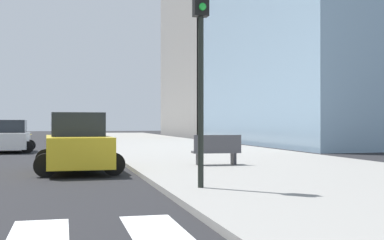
{
  "coord_description": "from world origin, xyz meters",
  "views": [
    {
      "loc": [
        4.88,
        -3.51,
        1.72
      ],
      "look_at": [
        14.13,
        34.16,
        1.93
      ],
      "focal_mm": 48.72,
      "sensor_mm": 36.0,
      "label": 1
    }
  ],
  "objects_px": {
    "car_yellow_nearest": "(77,144)",
    "park_bench": "(217,150)",
    "car_white_second": "(11,137)",
    "traffic_light_near_corner": "(201,39)"
  },
  "relations": [
    {
      "from": "car_yellow_nearest",
      "to": "traffic_light_near_corner",
      "type": "height_order",
      "value": "traffic_light_near_corner"
    },
    {
      "from": "car_white_second",
      "to": "traffic_light_near_corner",
      "type": "xyz_separation_m",
      "value": [
        6.23,
        -19.84,
        2.87
      ]
    },
    {
      "from": "traffic_light_near_corner",
      "to": "park_bench",
      "type": "height_order",
      "value": "traffic_light_near_corner"
    },
    {
      "from": "car_yellow_nearest",
      "to": "park_bench",
      "type": "height_order",
      "value": "car_yellow_nearest"
    },
    {
      "from": "car_white_second",
      "to": "park_bench",
      "type": "height_order",
      "value": "car_white_second"
    },
    {
      "from": "car_white_second",
      "to": "park_bench",
      "type": "xyz_separation_m",
      "value": [
        8.53,
        -13.4,
        -0.19
      ]
    },
    {
      "from": "park_bench",
      "to": "car_white_second",
      "type": "bearing_deg",
      "value": 34.63
    },
    {
      "from": "car_white_second",
      "to": "car_yellow_nearest",
      "type": "bearing_deg",
      "value": 103.99
    },
    {
      "from": "car_yellow_nearest",
      "to": "park_bench",
      "type": "bearing_deg",
      "value": 178.59
    },
    {
      "from": "car_yellow_nearest",
      "to": "traffic_light_near_corner",
      "type": "bearing_deg",
      "value": 111.56
    }
  ]
}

